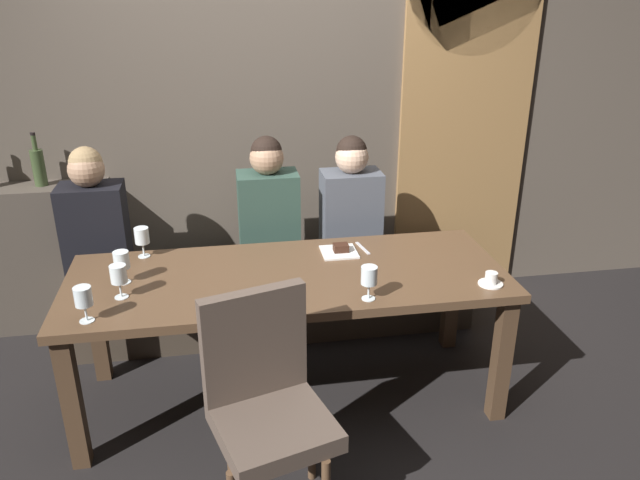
{
  "coord_description": "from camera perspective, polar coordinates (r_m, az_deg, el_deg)",
  "views": [
    {
      "loc": [
        -0.31,
        -2.79,
        2.11
      ],
      "look_at": [
        0.19,
        0.17,
        0.84
      ],
      "focal_mm": 34.73,
      "sensor_mm": 36.0,
      "label": 1
    }
  ],
  "objects": [
    {
      "name": "fork_on_table",
      "position": [
        3.41,
        3.96,
        -0.75
      ],
      "size": [
        0.05,
        0.17,
        0.01
      ],
      "primitive_type": "cube",
      "rotation": [
        0.0,
        0.0,
        0.18
      ],
      "color": "silver",
      "rests_on": "dining_table"
    },
    {
      "name": "wine_glass_center_back",
      "position": [
        2.84,
        -20.97,
        -5.02
      ],
      "size": [
        0.08,
        0.08,
        0.16
      ],
      "color": "silver",
      "rests_on": "dining_table"
    },
    {
      "name": "chair_near_side",
      "position": [
        2.58,
        -5.02,
        -14.05
      ],
      "size": [
        0.55,
        0.55,
        0.98
      ],
      "color": "brown",
      "rests_on": "ground"
    },
    {
      "name": "diner_bearded",
      "position": [
        3.73,
        -4.78,
        2.98
      ],
      "size": [
        0.36,
        0.24,
        0.83
      ],
      "color": "#2D473D",
      "rests_on": "banquette_bench"
    },
    {
      "name": "espresso_cup",
      "position": [
        3.11,
        15.47,
        -3.54
      ],
      "size": [
        0.12,
        0.12,
        0.06
      ],
      "color": "white",
      "rests_on": "dining_table"
    },
    {
      "name": "dining_table",
      "position": [
        3.16,
        -2.94,
        -4.57
      ],
      "size": [
        2.2,
        0.84,
        0.74
      ],
      "color": "#493422",
      "rests_on": "ground"
    },
    {
      "name": "wine_glass_near_right",
      "position": [
        3.4,
        -16.09,
        0.26
      ],
      "size": [
        0.08,
        0.08,
        0.16
      ],
      "color": "silver",
      "rests_on": "dining_table"
    },
    {
      "name": "wine_glass_far_left",
      "position": [
        3.13,
        -17.81,
        -1.91
      ],
      "size": [
        0.08,
        0.08,
        0.16
      ],
      "color": "silver",
      "rests_on": "dining_table"
    },
    {
      "name": "wine_glass_end_left",
      "position": [
        2.84,
        4.55,
        -3.35
      ],
      "size": [
        0.08,
        0.08,
        0.16
      ],
      "color": "silver",
      "rests_on": "dining_table"
    },
    {
      "name": "banquette_bench",
      "position": [
        3.97,
        -4.05,
        -5.41
      ],
      "size": [
        2.5,
        0.44,
        0.45
      ],
      "color": "#40352A",
      "rests_on": "ground"
    },
    {
      "name": "ground",
      "position": [
        3.51,
        -2.72,
        -14.07
      ],
      "size": [
        9.0,
        9.0,
        0.0
      ],
      "primitive_type": "plane",
      "color": "black"
    },
    {
      "name": "arched_door",
      "position": [
        4.34,
        13.33,
        12.43
      ],
      "size": [
        0.9,
        0.05,
        2.55
      ],
      "color": "olive",
      "rests_on": "ground"
    },
    {
      "name": "diner_redhead",
      "position": [
        3.78,
        -20.11,
        1.73
      ],
      "size": [
        0.36,
        0.24,
        0.81
      ],
      "color": "black",
      "rests_on": "banquette_bench"
    },
    {
      "name": "dessert_plate",
      "position": [
        3.35,
        1.83,
        -0.97
      ],
      "size": [
        0.19,
        0.19,
        0.05
      ],
      "color": "white",
      "rests_on": "dining_table"
    },
    {
      "name": "diner_far_end",
      "position": [
        3.81,
        2.86,
        3.29
      ],
      "size": [
        0.36,
        0.24,
        0.81
      ],
      "color": "#4C515B",
      "rests_on": "banquette_bench"
    },
    {
      "name": "back_wall_tiled",
      "position": [
        4.06,
        -5.34,
        14.19
      ],
      "size": [
        6.0,
        0.12,
        3.0
      ],
      "primitive_type": "cube",
      "color": "brown",
      "rests_on": "ground"
    },
    {
      "name": "wine_bottle_pale_label",
      "position": [
        4.11,
        -24.51,
        6.21
      ],
      "size": [
        0.08,
        0.08,
        0.33
      ],
      "color": "#384728",
      "rests_on": "back_counter"
    },
    {
      "name": "back_counter",
      "position": [
        4.34,
        -25.44,
        -1.56
      ],
      "size": [
        1.1,
        0.28,
        0.95
      ],
      "primitive_type": "cube",
      "color": "#494138",
      "rests_on": "ground"
    },
    {
      "name": "wine_glass_end_right",
      "position": [
        2.99,
        -18.07,
        -3.07
      ],
      "size": [
        0.08,
        0.08,
        0.16
      ],
      "color": "silver",
      "rests_on": "dining_table"
    }
  ]
}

